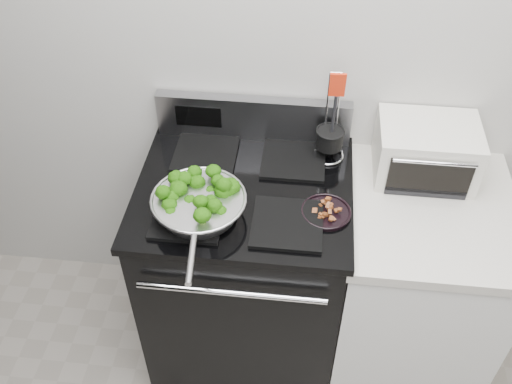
# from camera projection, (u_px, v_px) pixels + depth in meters

# --- Properties ---
(back_wall) EXTENTS (4.00, 0.02, 2.70)m
(back_wall) POSITION_uv_depth(u_px,v_px,m) (338.00, 46.00, 2.02)
(back_wall) COLOR #B7B4AD
(back_wall) RESTS_ON ground
(gas_range) EXTENTS (0.79, 0.69, 1.13)m
(gas_range) POSITION_uv_depth(u_px,v_px,m) (246.00, 268.00, 2.39)
(gas_range) COLOR black
(gas_range) RESTS_ON floor
(counter) EXTENTS (0.62, 0.68, 0.92)m
(counter) POSITION_uv_depth(u_px,v_px,m) (410.00, 287.00, 2.35)
(counter) COLOR white
(counter) RESTS_ON floor
(skillet) EXTENTS (0.33, 0.52, 0.07)m
(skillet) POSITION_uv_depth(u_px,v_px,m) (199.00, 205.00, 1.93)
(skillet) COLOR silver
(skillet) RESTS_ON gas_range
(broccoli_pile) EXTENTS (0.26, 0.26, 0.09)m
(broccoli_pile) POSITION_uv_depth(u_px,v_px,m) (199.00, 200.00, 1.92)
(broccoli_pile) COLOR #0F3304
(broccoli_pile) RESTS_ON skillet
(bacon_plate) EXTENTS (0.18, 0.18, 0.04)m
(bacon_plate) POSITION_uv_depth(u_px,v_px,m) (326.00, 210.00, 1.96)
(bacon_plate) COLOR black
(bacon_plate) RESTS_ON gas_range
(utensil_holder) EXTENTS (0.12, 0.12, 0.38)m
(utensil_holder) POSITION_uv_depth(u_px,v_px,m) (329.00, 143.00, 2.15)
(utensil_holder) COLOR silver
(utensil_holder) RESTS_ON gas_range
(toaster_oven) EXTENTS (0.36, 0.28, 0.21)m
(toaster_oven) POSITION_uv_depth(u_px,v_px,m) (426.00, 151.00, 2.11)
(toaster_oven) COLOR silver
(toaster_oven) RESTS_ON counter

